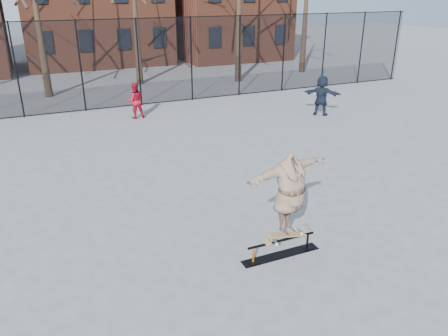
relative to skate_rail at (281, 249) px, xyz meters
name	(u,v)px	position (x,y,z in m)	size (l,w,h in m)	color
ground	(235,245)	(-0.72, 0.75, -0.15)	(100.00, 100.00, 0.00)	slate
skate_rail	(281,249)	(0.00, 0.00, 0.00)	(1.77, 0.27, 0.39)	black
skateboard	(287,236)	(0.13, 0.00, 0.29)	(0.94, 0.22, 0.11)	#9D6E3F
skater	(290,196)	(0.13, 0.00, 1.21)	(2.12, 0.58, 1.73)	#5B3687
bystander_red	(135,100)	(-0.29, 11.65, 0.62)	(0.75, 0.58, 1.54)	maroon
bystander_navy	(322,95)	(7.28, 8.80, 0.72)	(1.62, 0.52, 1.75)	#171E2F
fence	(112,63)	(-0.73, 13.75, 1.90)	(34.03, 0.07, 4.00)	black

